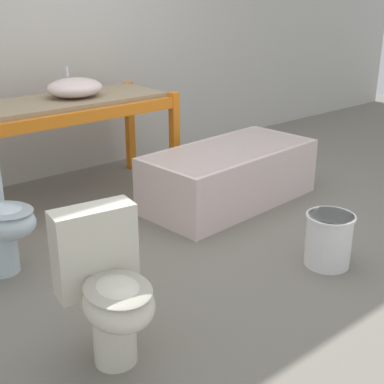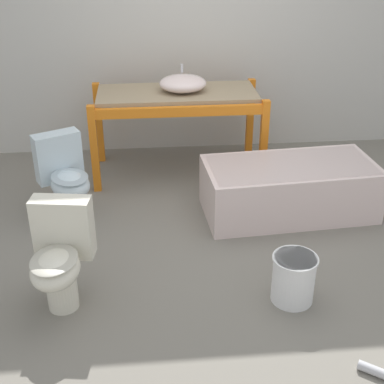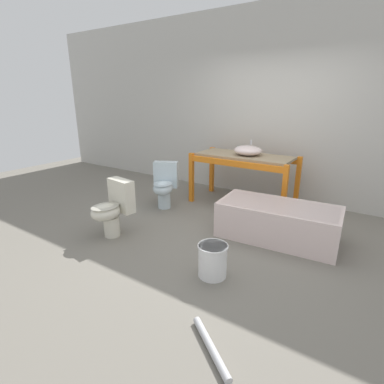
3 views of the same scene
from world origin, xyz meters
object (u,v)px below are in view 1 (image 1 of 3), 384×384
sink_basin (75,88)px  toilet_near (108,287)px  bucket_white (329,239)px  bathtub_main (230,172)px

sink_basin → toilet_near: 2.30m
toilet_near → bucket_white: toilet_near is taller
bathtub_main → toilet_near: (-1.83, -1.09, 0.12)m
sink_basin → toilet_near: bearing=-115.7°
toilet_near → bathtub_main: bearing=39.2°
sink_basin → toilet_near: sink_basin is taller
toilet_near → bucket_white: bearing=4.5°
sink_basin → bucket_white: sink_basin is taller
bathtub_main → toilet_near: toilet_near is taller
bathtub_main → bucket_white: (-0.27, -1.19, -0.09)m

